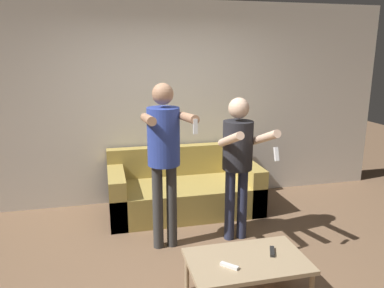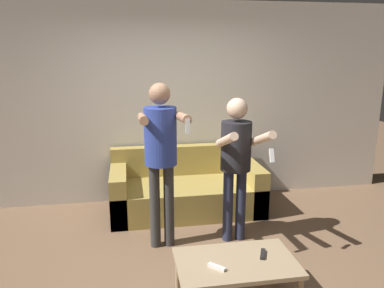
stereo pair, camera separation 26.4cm
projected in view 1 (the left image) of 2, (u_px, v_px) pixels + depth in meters
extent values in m
plane|color=brown|center=(203.00, 274.00, 3.52)|extent=(14.00, 14.00, 0.00)
cube|color=silver|center=(165.00, 104.00, 5.09)|extent=(6.40, 0.06, 2.70)
cube|color=#AD9347|center=(184.00, 197.00, 4.89)|extent=(1.93, 0.93, 0.38)
cube|color=#AD9347|center=(178.00, 160.00, 5.16)|extent=(1.93, 0.16, 0.41)
cube|color=#AD9347|center=(117.00, 195.00, 4.67)|extent=(0.20, 0.93, 0.61)
cube|color=#AD9347|center=(247.00, 184.00, 5.06)|extent=(0.20, 0.93, 0.61)
cylinder|color=#383838|center=(158.00, 207.00, 3.91)|extent=(0.11, 0.11, 0.92)
cylinder|color=#383838|center=(172.00, 206.00, 3.95)|extent=(0.11, 0.11, 0.92)
cylinder|color=#2D429E|center=(163.00, 137.00, 3.75)|extent=(0.33, 0.33, 0.59)
sphere|color=#A87A5B|center=(163.00, 94.00, 3.65)|extent=(0.21, 0.21, 0.21)
cylinder|color=#A87A5B|center=(148.00, 119.00, 3.38)|extent=(0.08, 0.59, 0.14)
cylinder|color=#A87A5B|center=(188.00, 117.00, 3.46)|extent=(0.08, 0.59, 0.14)
cube|color=white|center=(195.00, 126.00, 3.20)|extent=(0.04, 0.04, 0.13)
cylinder|color=#282D47|center=(230.00, 205.00, 4.11)|extent=(0.11, 0.11, 0.81)
cylinder|color=#282D47|center=(242.00, 203.00, 4.14)|extent=(0.11, 0.11, 0.81)
cylinder|color=#232328|center=(238.00, 145.00, 3.96)|extent=(0.32, 0.32, 0.52)
sphere|color=beige|center=(239.00, 108.00, 3.87)|extent=(0.22, 0.22, 0.22)
cylinder|color=beige|center=(230.00, 140.00, 3.64)|extent=(0.08, 0.57, 0.27)
cylinder|color=beige|center=(265.00, 138.00, 3.72)|extent=(0.08, 0.57, 0.27)
cube|color=white|center=(276.00, 154.00, 3.49)|extent=(0.04, 0.07, 0.13)
cube|color=tan|center=(247.00, 261.00, 3.05)|extent=(0.97, 0.59, 0.04)
cylinder|color=tan|center=(187.00, 272.00, 3.24)|extent=(0.04, 0.04, 0.36)
cylinder|color=tan|center=(281.00, 259.00, 3.44)|extent=(0.04, 0.04, 0.36)
cube|color=white|center=(229.00, 266.00, 2.93)|extent=(0.13, 0.13, 0.02)
cube|color=black|center=(272.00, 252.00, 3.14)|extent=(0.09, 0.15, 0.02)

